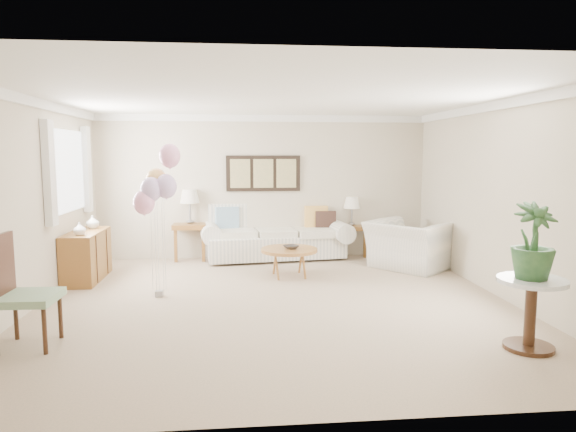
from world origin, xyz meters
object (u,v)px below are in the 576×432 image
object	(u,v)px
sofa	(275,237)
coffee_table	(289,251)
balloon_cluster	(158,184)
armchair	(409,245)
accent_chair	(19,289)

from	to	relation	value
sofa	coffee_table	size ratio (longest dim) A/B	3.20
sofa	balloon_cluster	size ratio (longest dim) A/B	1.38
sofa	armchair	size ratio (longest dim) A/B	2.32
armchair	balloon_cluster	xyz separation A→B (m)	(-3.87, -1.35, 1.12)
armchair	accent_chair	world-z (taller)	accent_chair
accent_chair	armchair	bearing A→B (deg)	31.46
balloon_cluster	sofa	bearing A→B (deg)	55.12
coffee_table	armchair	size ratio (longest dim) A/B	0.72
sofa	coffee_table	xyz separation A→B (m)	(0.11, -1.49, 0.02)
sofa	coffee_table	world-z (taller)	sofa
coffee_table	accent_chair	world-z (taller)	accent_chair
coffee_table	balloon_cluster	distance (m)	2.34
sofa	balloon_cluster	world-z (taller)	balloon_cluster
coffee_table	armchair	bearing A→B (deg)	10.63
armchair	accent_chair	size ratio (longest dim) A/B	1.08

